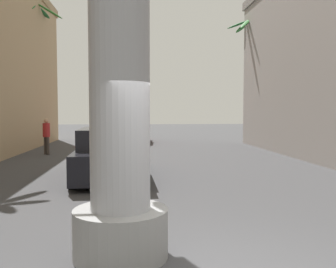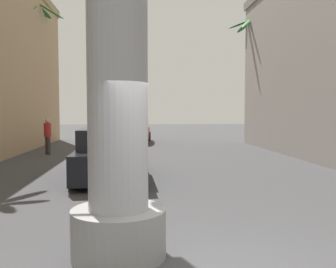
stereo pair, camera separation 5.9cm
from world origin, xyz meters
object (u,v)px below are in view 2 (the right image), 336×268
palm_tree_far_right (253,68)px  palm_tree_far_left (35,55)px  car_lead (111,154)px  pedestrian_far_left (48,134)px  car_far (134,132)px

palm_tree_far_right → palm_tree_far_left: bearing=-176.7°
car_lead → pedestrian_far_left: (-3.49, 6.53, 0.28)m
car_lead → car_far: same height
palm_tree_far_right → pedestrian_far_left: bearing=-156.0°
car_lead → palm_tree_far_right: size_ratio=0.61×
pedestrian_far_left → palm_tree_far_right: bearing=24.0°
palm_tree_far_right → car_far: bearing=170.7°
car_far → palm_tree_far_left: bearing=-160.6°
car_lead → palm_tree_far_left: bearing=115.1°
car_lead → palm_tree_far_left: palm_tree_far_left is taller
car_lead → pedestrian_far_left: pedestrian_far_left is taller
pedestrian_far_left → car_far: bearing=57.8°
palm_tree_far_right → car_lead: bearing=-125.1°
car_lead → car_far: (0.61, 13.04, -0.00)m
car_far → pedestrian_far_left: pedestrian_far_left is taller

